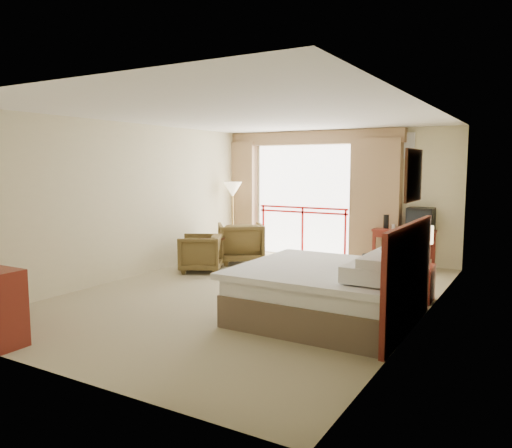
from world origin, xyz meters
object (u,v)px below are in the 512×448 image
Objects in this scene: desk at (405,237)px; armchair_near at (201,271)px; tv at (421,219)px; armchair_far at (241,262)px; table_lamp at (422,235)px; side_table at (212,246)px; nightstand at (419,283)px; wastebasket at (369,263)px; floor_lamp at (233,192)px; bed at (331,291)px.

armchair_near is at bearing -144.42° from desk.
armchair_far is (-3.28, -1.21, -0.95)m from tv.
desk is 0.49m from tv.
desk is at bearing 108.97° from table_lamp.
table_lamp is 0.96× the size of side_table.
wastebasket is (-1.25, 1.58, -0.10)m from nightstand.
table_lamp reaches higher than side_table.
floor_lamp is (-3.94, -0.48, 0.43)m from tv.
side_table is at bearing 173.29° from table_lamp.
nightstand is at bearing -51.76° from wastebasket.
bed is at bearing -90.72° from desk.
bed is 5.08m from floor_lamp.
side_table is (-4.06, 0.48, -0.56)m from table_lamp.
wastebasket is at bearing -119.17° from tv.
floor_lamp is at bearing 137.45° from bed.
nightstand is 1.10× the size of tv.
armchair_far is 1.70m from floor_lamp.
wastebasket is 0.44× the size of armchair_near.
table_lamp is 2.55m from desk.
armchair_far is at bearing 163.58° from table_lamp.
armchair_far is (-2.55, -0.41, -0.17)m from wastebasket.
table_lamp is 0.34× the size of floor_lamp.
bed is at bearing 100.80° from armchair_far.
bed is 6.40× the size of wastebasket.
bed is at bearing 36.54° from armchair_near.
nightstand is 0.59× the size of armchair_far.
table_lamp reaches higher than bed.
armchair_near is at bearing -75.67° from floor_lamp.
wastebasket is (-0.73, -0.79, -0.79)m from tv.
tv reaches higher than side_table.
tv is at bearing 101.29° from nightstand.
nightstand is 4.10m from side_table.
desk is at bearing 165.03° from armchair_far.
floor_lamp is at bearing 166.43° from armchair_near.
armchair_near is (-3.20, 1.53, -0.38)m from bed.
bed is 3.91m from desk.
bed is 4.40× the size of tv.
nightstand is at bearing 61.25° from armchair_near.
side_table is at bearing 161.47° from armchair_near.
desk is 3.40× the size of wastebasket.
bed is at bearing -80.51° from tv.
table_lamp is (0.78, 1.52, 0.58)m from bed.
table_lamp reaches higher than armchair_near.
side_table is (-4.06, 0.53, 0.13)m from nightstand.
nightstand is 2.53m from tv.
floor_lamp is at bearing 174.38° from wastebasket.
bed reaches higher than wastebasket.
bed is 4.02m from armchair_far.
nightstand is 0.33× the size of floor_lamp.
side_table is at bearing 171.57° from nightstand.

